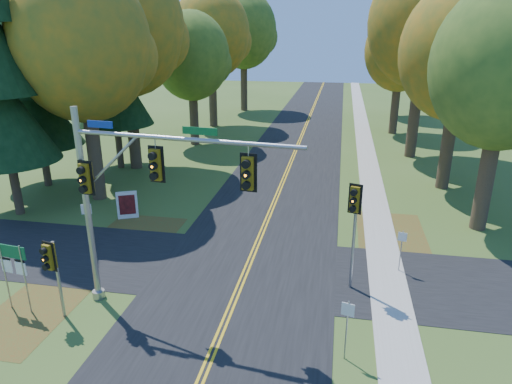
% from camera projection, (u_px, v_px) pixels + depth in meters
% --- Properties ---
extents(ground, '(160.00, 160.00, 0.00)m').
position_uv_depth(ground, '(237.00, 292.00, 18.90)').
color(ground, '#39521D').
rests_on(ground, ground).
extents(road_main, '(8.00, 160.00, 0.02)m').
position_uv_depth(road_main, '(237.00, 292.00, 18.89)').
color(road_main, black).
rests_on(road_main, ground).
extents(road_cross, '(60.00, 6.00, 0.02)m').
position_uv_depth(road_cross, '(247.00, 268.00, 20.74)').
color(road_cross, black).
rests_on(road_cross, ground).
extents(centerline_left, '(0.10, 160.00, 0.01)m').
position_uv_depth(centerline_left, '(235.00, 291.00, 18.91)').
color(centerline_left, gold).
rests_on(centerline_left, road_main).
extents(centerline_right, '(0.10, 160.00, 0.01)m').
position_uv_depth(centerline_right, '(240.00, 292.00, 18.87)').
color(centerline_right, gold).
rests_on(centerline_right, road_main).
extents(sidewalk_east, '(1.60, 160.00, 0.06)m').
position_uv_depth(sidewalk_east, '(392.00, 307.00, 17.82)').
color(sidewalk_east, '#9E998E').
rests_on(sidewalk_east, ground).
extents(leaf_patch_w_near, '(4.00, 6.00, 0.00)m').
position_uv_depth(leaf_patch_w_near, '(133.00, 238.00, 23.71)').
color(leaf_patch_w_near, brown).
rests_on(leaf_patch_w_near, ground).
extents(leaf_patch_e, '(3.50, 8.00, 0.00)m').
position_uv_depth(leaf_patch_e, '(393.00, 242.00, 23.28)').
color(leaf_patch_e, brown).
rests_on(leaf_patch_e, ground).
extents(leaf_patch_w_far, '(3.00, 5.00, 0.00)m').
position_uv_depth(leaf_patch_w_far, '(29.00, 314.00, 17.41)').
color(leaf_patch_w_far, brown).
rests_on(leaf_patch_w_far, ground).
extents(tree_w_a, '(8.00, 8.00, 14.15)m').
position_uv_depth(tree_w_a, '(83.00, 44.00, 26.29)').
color(tree_w_a, '#38281C').
rests_on(tree_w_a, ground).
extents(tree_e_a, '(7.20, 7.20, 12.73)m').
position_uv_depth(tree_e_a, '(507.00, 67.00, 22.15)').
color(tree_e_a, '#38281C').
rests_on(tree_e_a, ground).
extents(tree_w_b, '(8.60, 8.60, 15.38)m').
position_uv_depth(tree_w_b, '(125.00, 28.00, 32.49)').
color(tree_w_b, '#38281C').
rests_on(tree_w_b, ground).
extents(tree_e_b, '(7.60, 7.60, 13.33)m').
position_uv_depth(tree_e_b, '(462.00, 52.00, 28.43)').
color(tree_e_b, '#38281C').
rests_on(tree_e_b, ground).
extents(tree_w_c, '(6.80, 6.80, 11.91)m').
position_uv_depth(tree_w_c, '(192.00, 57.00, 40.50)').
color(tree_w_c, '#38281C').
rests_on(tree_w_c, ground).
extents(tree_e_c, '(8.80, 8.80, 15.79)m').
position_uv_depth(tree_e_c, '(426.00, 24.00, 35.53)').
color(tree_e_c, '#38281C').
rests_on(tree_e_c, ground).
extents(tree_w_d, '(8.20, 8.20, 14.56)m').
position_uv_depth(tree_w_d, '(212.00, 34.00, 48.05)').
color(tree_w_d, '#38281C').
rests_on(tree_w_d, ground).
extents(tree_e_d, '(7.00, 7.00, 12.32)m').
position_uv_depth(tree_e_d, '(401.00, 51.00, 44.95)').
color(tree_e_d, '#38281C').
rests_on(tree_e_d, ground).
extents(tree_w_e, '(8.40, 8.40, 14.97)m').
position_uv_depth(tree_w_e, '(244.00, 31.00, 57.84)').
color(tree_w_e, '#38281C').
rests_on(tree_w_e, ground).
extents(tree_e_e, '(7.80, 7.80, 13.74)m').
position_uv_depth(tree_e_e, '(402.00, 39.00, 54.33)').
color(tree_e_e, '#38281C').
rests_on(tree_e_e, ground).
extents(pine_b, '(5.60, 5.60, 17.31)m').
position_uv_depth(pine_b, '(29.00, 64.00, 29.07)').
color(pine_b, '#38281C').
rests_on(pine_b, ground).
extents(pine_c, '(5.60, 5.60, 20.56)m').
position_uv_depth(pine_c, '(108.00, 38.00, 32.67)').
color(pine_c, '#38281C').
rests_on(pine_c, ground).
extents(traffic_mast, '(8.49, 1.33, 7.74)m').
position_uv_depth(traffic_mast, '(133.00, 187.00, 16.19)').
color(traffic_mast, '#92939A').
rests_on(traffic_mast, ground).
extents(east_signal_pole, '(0.52, 0.63, 4.68)m').
position_uv_depth(east_signal_pole, '(354.00, 211.00, 17.89)').
color(east_signal_pole, gray).
rests_on(east_signal_pole, ground).
extents(ped_signal_pole, '(0.50, 0.59, 3.21)m').
position_uv_depth(ped_signal_pole, '(51.00, 262.00, 16.36)').
color(ped_signal_pole, '#92949A').
rests_on(ped_signal_pole, ground).
extents(route_sign_cluster, '(1.31, 0.21, 2.81)m').
position_uv_depth(route_sign_cluster, '(13.00, 264.00, 17.09)').
color(route_sign_cluster, gray).
rests_on(route_sign_cluster, ground).
extents(info_kiosk, '(1.12, 0.63, 1.60)m').
position_uv_depth(info_kiosk, '(127.00, 205.00, 26.03)').
color(info_kiosk, silver).
rests_on(info_kiosk, ground).
extents(reg_sign_e_north, '(0.38, 0.12, 1.99)m').
position_uv_depth(reg_sign_e_north, '(402.00, 244.00, 20.03)').
color(reg_sign_e_north, gray).
rests_on(reg_sign_e_north, ground).
extents(reg_sign_e_south, '(0.41, 0.14, 2.20)m').
position_uv_depth(reg_sign_e_south, '(347.00, 320.00, 14.57)').
color(reg_sign_e_south, gray).
rests_on(reg_sign_e_south, ground).
extents(reg_sign_w, '(0.46, 0.18, 2.50)m').
position_uv_depth(reg_sign_w, '(87.00, 218.00, 21.93)').
color(reg_sign_w, gray).
rests_on(reg_sign_w, ground).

